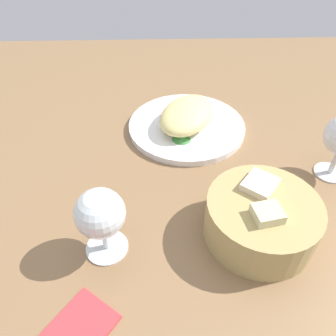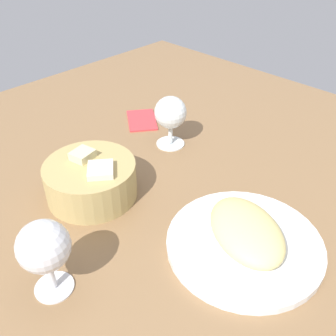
{
  "view_description": "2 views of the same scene",
  "coord_description": "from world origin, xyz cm",
  "views": [
    {
      "loc": [
        43.73,
        -8.21,
        43.56
      ],
      "look_at": [
        1.59,
        -6.87,
        5.11
      ],
      "focal_mm": 35.2,
      "sensor_mm": 36.0,
      "label": 1
    },
    {
      "loc": [
        -39.18,
        38.79,
        48.3
      ],
      "look_at": [
        4.21,
        -5.78,
        3.66
      ],
      "focal_mm": 41.43,
      "sensor_mm": 36.0,
      "label": 2
    }
  ],
  "objects": [
    {
      "name": "omelette",
      "position": [
        -17.05,
        -2.08,
        3.77
      ],
      "size": [
        19.38,
        17.15,
        4.75
      ],
      "primitive_type": "ellipsoid",
      "rotation": [
        0.0,
        0.0,
        -0.5
      ],
      "color": "#E0CF80",
      "rests_on": "plate"
    },
    {
      "name": "lettuce_garnish",
      "position": [
        -11.34,
        -3.63,
        1.99
      ],
      "size": [
        3.97,
        3.97,
        1.17
      ],
      "primitive_type": "cone",
      "color": "#3A843C",
      "rests_on": "plate"
    },
    {
      "name": "plate",
      "position": [
        -17.05,
        -2.08,
        0.7
      ],
      "size": [
        25.86,
        25.86,
        1.4
      ],
      "primitive_type": "cylinder",
      "color": "white",
      "rests_on": "ground_plane"
    },
    {
      "name": "folded_napkin",
      "position": [
        27.19,
        -19.7,
        0.4
      ],
      "size": [
        13.0,
        12.18,
        0.8
      ],
      "primitive_type": "cube",
      "rotation": [
        0.0,
        0.0,
        2.5
      ],
      "color": "#CE373B",
      "rests_on": "ground_plane"
    },
    {
      "name": "wine_glass_near",
      "position": [
        14.07,
        -16.71,
        7.74
      ],
      "size": [
        7.28,
        7.28,
        11.93
      ],
      "color": "silver",
      "rests_on": "ground_plane"
    },
    {
      "name": "ground_plane",
      "position": [
        0.0,
        0.0,
        -1.0
      ],
      "size": [
        140.0,
        140.0,
        2.0
      ],
      "primitive_type": "cube",
      "color": "olive"
    },
    {
      "name": "bread_basket",
      "position": [
        11.92,
        7.15,
        3.75
      ],
      "size": [
        17.28,
        17.28,
        8.69
      ],
      "color": "tan",
      "rests_on": "ground_plane"
    }
  ]
}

